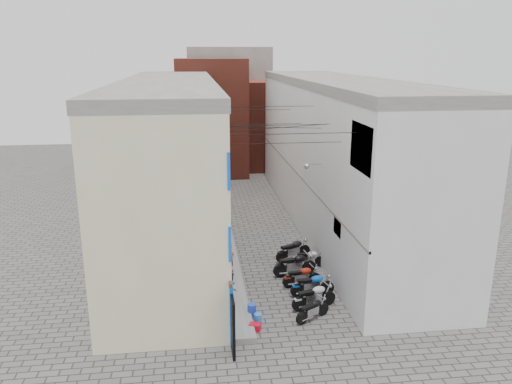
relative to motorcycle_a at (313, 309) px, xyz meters
name	(u,v)px	position (x,y,z in m)	size (l,w,h in m)	color
ground	(299,341)	(-0.86, -1.46, -0.49)	(90.00, 90.00, 0.00)	#555250
plinth	(223,226)	(-2.91, 11.54, -0.37)	(0.90, 26.00, 0.25)	slate
building_left	(172,158)	(-5.84, 11.49, 4.01)	(5.10, 27.00, 9.00)	beige
building_right	(336,153)	(4.14, 11.54, 4.01)	(5.94, 26.00, 9.00)	silver
building_far_brick_left	(212,117)	(-2.86, 26.54, 4.51)	(6.00, 6.00, 10.00)	maroon
building_far_brick_right	(264,124)	(2.14, 28.54, 3.51)	(5.00, 6.00, 8.00)	maroon
building_far_concrete	(229,104)	(-0.86, 32.54, 5.01)	(8.00, 5.00, 11.00)	slate
far_shopfront	(238,165)	(-0.86, 23.74, 0.71)	(2.00, 0.30, 2.40)	black
overhead_wires	(269,124)	(-0.86, 6.18, 6.63)	(5.80, 13.02, 1.32)	black
motorcycle_a	(313,309)	(0.00, 0.00, 0.00)	(0.54, 1.70, 0.98)	black
motorcycle_b	(314,295)	(0.28, 0.93, 0.09)	(0.64, 2.03, 1.17)	#B4B5BA
motorcycle_c	(312,284)	(0.47, 2.02, 0.09)	(0.63, 2.01, 1.16)	#0B4BAB
motorcycle_d	(302,275)	(0.21, 3.02, 0.04)	(0.59, 1.85, 1.07)	#9C1B0B
motorcycle_e	(295,263)	(0.13, 4.19, 0.13)	(0.68, 2.16, 1.25)	black
motorcycle_f	(309,257)	(1.04, 5.16, 0.00)	(0.54, 1.70, 0.99)	silver
motorcycle_g	(293,249)	(0.43, 6.07, 0.12)	(0.67, 2.11, 1.22)	black
person_a	(230,258)	(-2.98, 4.34, 0.52)	(0.55, 0.36, 1.52)	brown
person_b	(231,287)	(-3.18, 1.37, 0.46)	(0.68, 0.53, 1.40)	#363E51
water_jug_near	(258,319)	(-2.24, -0.12, -0.26)	(0.30, 0.30, 0.47)	blue
water_jug_far	(252,311)	(-2.41, 0.52, -0.21)	(0.37, 0.37, 0.57)	#2440B4
red_crate	(255,327)	(-2.41, -0.50, -0.36)	(0.44, 0.33, 0.27)	red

